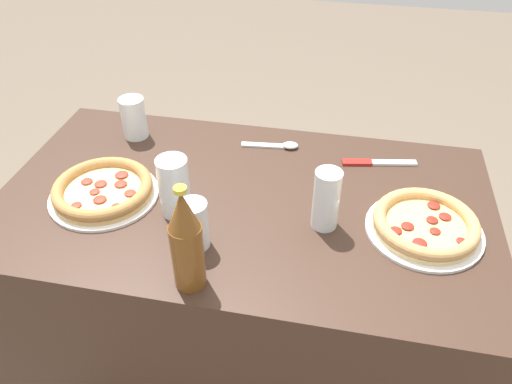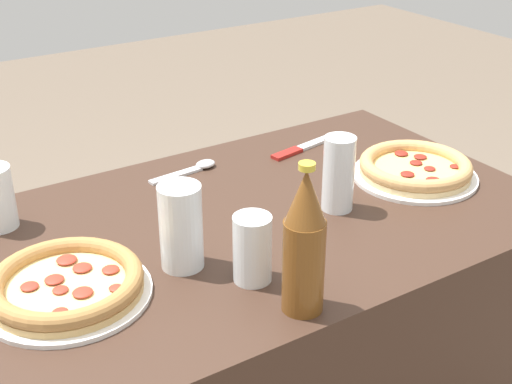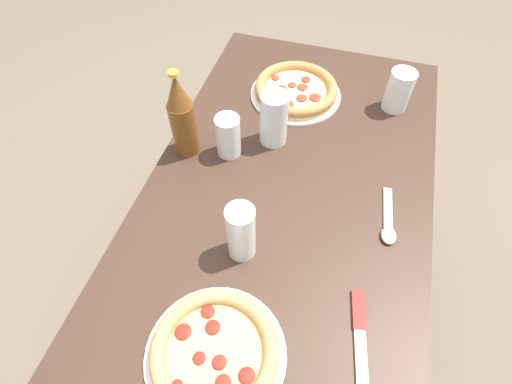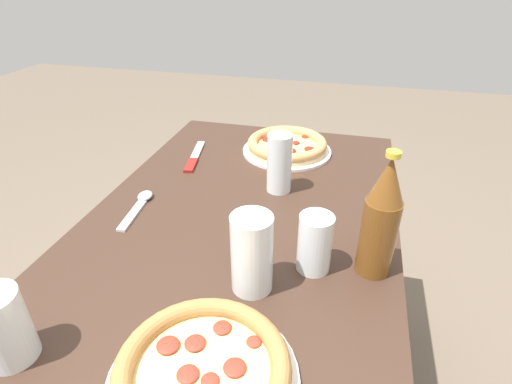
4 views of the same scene
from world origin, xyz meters
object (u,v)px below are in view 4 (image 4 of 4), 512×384
at_px(glass_orange_juice, 279,166).
at_px(spoon, 140,203).
at_px(pizza_margherita, 203,371).
at_px(glass_cola, 4,331).
at_px(pizza_veggie, 287,146).
at_px(knife, 194,158).
at_px(glass_red_wine, 252,257).
at_px(beer_bottle, 381,219).
at_px(glass_iced_tea, 315,245).

bearing_deg(glass_orange_juice, spoon, -63.43).
relative_size(pizza_margherita, glass_cola, 2.24).
bearing_deg(pizza_veggie, knife, -66.33).
relative_size(glass_cola, spoon, 0.73).
relative_size(pizza_margherita, knife, 1.33).
bearing_deg(spoon, pizza_veggie, 143.21).
bearing_deg(glass_cola, pizza_margherita, 96.12).
height_order(pizza_veggie, spoon, pizza_veggie).
height_order(glass_cola, glass_red_wine, glass_red_wine).
distance_m(pizza_margherita, spoon, 0.50).
bearing_deg(spoon, pizza_margherita, 38.12).
relative_size(pizza_veggie, knife, 1.31).
distance_m(pizza_veggie, pizza_margherita, 0.77).
relative_size(glass_red_wine, spoon, 0.91).
xyz_separation_m(glass_red_wine, beer_bottle, (-0.10, 0.21, 0.05)).
bearing_deg(knife, beer_bottle, 54.05).
bearing_deg(pizza_veggie, pizza_margherita, 1.83).
height_order(pizza_veggie, glass_iced_tea, glass_iced_tea).
distance_m(pizza_veggie, glass_orange_juice, 0.23).
bearing_deg(spoon, glass_red_wine, 58.89).
distance_m(glass_red_wine, glass_orange_juice, 0.35).
height_order(beer_bottle, knife, beer_bottle).
relative_size(glass_cola, glass_red_wine, 0.80).
distance_m(pizza_veggie, knife, 0.28).
height_order(pizza_veggie, beer_bottle, beer_bottle).
bearing_deg(spoon, beer_bottle, 79.59).
height_order(glass_orange_juice, knife, glass_orange_juice).
distance_m(pizza_margherita, glass_orange_juice, 0.55).
distance_m(glass_iced_tea, beer_bottle, 0.13).
distance_m(beer_bottle, spoon, 0.56).
bearing_deg(glass_cola, spoon, -176.97).
height_order(pizza_veggie, glass_cola, glass_cola).
bearing_deg(knife, spoon, -6.33).
distance_m(glass_orange_juice, spoon, 0.35).
height_order(glass_cola, glass_orange_juice, glass_orange_juice).
xyz_separation_m(glass_iced_tea, spoon, (-0.12, -0.43, -0.05)).
relative_size(pizza_margherita, glass_red_wine, 1.80).
height_order(glass_iced_tea, beer_bottle, beer_bottle).
bearing_deg(knife, glass_orange_juice, 67.13).
bearing_deg(pizza_veggie, glass_cola, -18.02).
bearing_deg(glass_red_wine, knife, -147.45).
bearing_deg(beer_bottle, glass_cola, -57.58).
distance_m(glass_orange_juice, knife, 0.31).
bearing_deg(pizza_margherita, pizza_veggie, -178.17).
bearing_deg(glass_cola, glass_orange_juice, 153.91).
xyz_separation_m(glass_cola, knife, (-0.69, 0.01, -0.05)).
bearing_deg(glass_iced_tea, glass_red_wine, -52.19).
bearing_deg(glass_iced_tea, glass_orange_juice, -155.96).
distance_m(glass_iced_tea, knife, 0.56).
xyz_separation_m(pizza_margherita, glass_cola, (0.03, -0.29, 0.03)).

